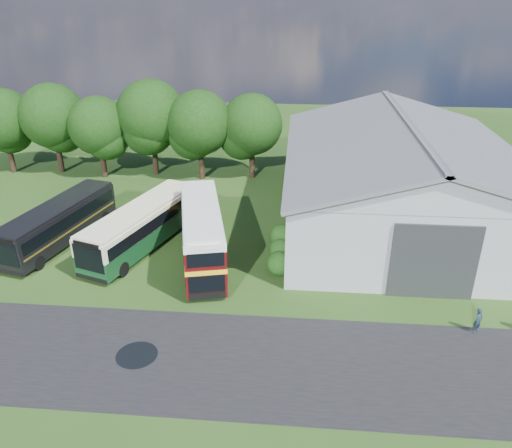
# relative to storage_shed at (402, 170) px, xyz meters

# --- Properties ---
(ground) EXTENTS (120.00, 120.00, 0.00)m
(ground) POSITION_rel_storage_shed_xyz_m (-15.00, -15.98, -4.17)
(ground) COLOR #1E3E13
(ground) RESTS_ON ground
(asphalt_road) EXTENTS (60.00, 8.00, 0.02)m
(asphalt_road) POSITION_rel_storage_shed_xyz_m (-12.00, -18.98, -4.17)
(asphalt_road) COLOR black
(asphalt_road) RESTS_ON ground
(puddle) EXTENTS (2.20, 2.20, 0.01)m
(puddle) POSITION_rel_storage_shed_xyz_m (-16.50, -18.98, -4.17)
(puddle) COLOR black
(puddle) RESTS_ON ground
(storage_shed) EXTENTS (18.80, 24.80, 8.15)m
(storage_shed) POSITION_rel_storage_shed_xyz_m (0.00, 0.00, 0.00)
(storage_shed) COLOR gray
(storage_shed) RESTS_ON ground
(tree_far_left) EXTENTS (6.12, 6.12, 8.64)m
(tree_far_left) POSITION_rel_storage_shed_xyz_m (-38.00, 8.02, 1.40)
(tree_far_left) COLOR black
(tree_far_left) RESTS_ON ground
(tree_left_a) EXTENTS (6.46, 6.46, 9.12)m
(tree_left_a) POSITION_rel_storage_shed_xyz_m (-33.00, 8.52, 1.71)
(tree_left_a) COLOR black
(tree_left_a) RESTS_ON ground
(tree_left_b) EXTENTS (5.78, 5.78, 8.16)m
(tree_left_b) POSITION_rel_storage_shed_xyz_m (-28.00, 7.52, 1.09)
(tree_left_b) COLOR black
(tree_left_b) RESTS_ON ground
(tree_mid) EXTENTS (6.80, 6.80, 9.60)m
(tree_mid) POSITION_rel_storage_shed_xyz_m (-23.00, 8.82, 2.02)
(tree_mid) COLOR black
(tree_mid) RESTS_ON ground
(tree_right_a) EXTENTS (6.26, 6.26, 8.83)m
(tree_right_a) POSITION_rel_storage_shed_xyz_m (-18.00, 7.82, 1.52)
(tree_right_a) COLOR black
(tree_right_a) RESTS_ON ground
(tree_right_b) EXTENTS (5.98, 5.98, 8.45)m
(tree_right_b) POSITION_rel_storage_shed_xyz_m (-13.00, 8.62, 1.27)
(tree_right_b) COLOR black
(tree_right_b) RESTS_ON ground
(shrub_front) EXTENTS (1.70, 1.70, 1.70)m
(shrub_front) POSITION_rel_storage_shed_xyz_m (-9.40, -9.98, -4.17)
(shrub_front) COLOR #194714
(shrub_front) RESTS_ON ground
(shrub_mid) EXTENTS (1.60, 1.60, 1.60)m
(shrub_mid) POSITION_rel_storage_shed_xyz_m (-9.40, -7.98, -4.17)
(shrub_mid) COLOR #194714
(shrub_mid) RESTS_ON ground
(shrub_back) EXTENTS (1.80, 1.80, 1.80)m
(shrub_back) POSITION_rel_storage_shed_xyz_m (-9.40, -5.98, -4.17)
(shrub_back) COLOR #194714
(shrub_back) RESTS_ON ground
(bus_green_single) EXTENTS (6.25, 11.90, 3.21)m
(bus_green_single) POSITION_rel_storage_shed_xyz_m (-19.62, -7.00, -2.46)
(bus_green_single) COLOR black
(bus_green_single) RESTS_ON ground
(bus_maroon_double) EXTENTS (4.81, 10.40, 4.33)m
(bus_maroon_double) POSITION_rel_storage_shed_xyz_m (-14.75, -9.06, -2.00)
(bus_maroon_double) COLOR black
(bus_maroon_double) RESTS_ON ground
(bus_dark_single) EXTENTS (5.01, 11.36, 3.05)m
(bus_dark_single) POSITION_rel_storage_shed_xyz_m (-26.02, -6.84, -2.54)
(bus_dark_single) COLOR black
(bus_dark_single) RESTS_ON ground
(visitor_a) EXTENTS (0.67, 0.66, 1.56)m
(visitor_a) POSITION_rel_storage_shed_xyz_m (1.91, -15.42, -3.39)
(visitor_a) COLOR #182734
(visitor_a) RESTS_ON ground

